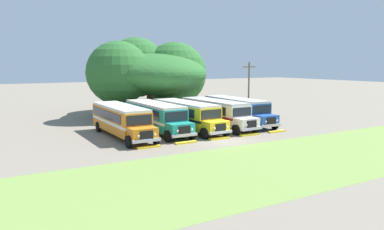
{
  "coord_description": "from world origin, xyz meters",
  "views": [
    {
      "loc": [
        -18.48,
        -26.07,
        6.64
      ],
      "look_at": [
        0.0,
        5.42,
        1.6
      ],
      "focal_mm": 34.92,
      "sensor_mm": 36.0,
      "label": 1
    }
  ],
  "objects_px": {
    "broad_shade_tree": "(149,72)",
    "parked_bus_slot_4": "(237,109)",
    "utility_pole": "(249,88)",
    "parked_bus_slot_2": "(186,114)",
    "parked_bus_slot_1": "(156,116)",
    "parked_bus_slot_3": "(215,112)",
    "parked_bus_slot_0": "(121,119)"
  },
  "relations": [
    {
      "from": "parked_bus_slot_4",
      "to": "parked_bus_slot_0",
      "type": "bearing_deg",
      "value": -86.21
    },
    {
      "from": "parked_bus_slot_2",
      "to": "broad_shade_tree",
      "type": "xyz_separation_m",
      "value": [
        1.73,
        13.03,
        3.9
      ]
    },
    {
      "from": "parked_bus_slot_4",
      "to": "parked_bus_slot_3",
      "type": "bearing_deg",
      "value": -78.88
    },
    {
      "from": "parked_bus_slot_1",
      "to": "parked_bus_slot_2",
      "type": "relative_size",
      "value": 1.0
    },
    {
      "from": "parked_bus_slot_1",
      "to": "broad_shade_tree",
      "type": "relative_size",
      "value": 0.62
    },
    {
      "from": "parked_bus_slot_0",
      "to": "parked_bus_slot_4",
      "type": "bearing_deg",
      "value": 92.38
    },
    {
      "from": "parked_bus_slot_1",
      "to": "parked_bus_slot_3",
      "type": "relative_size",
      "value": 1.0
    },
    {
      "from": "parked_bus_slot_2",
      "to": "parked_bus_slot_3",
      "type": "distance_m",
      "value": 3.53
    },
    {
      "from": "parked_bus_slot_4",
      "to": "utility_pole",
      "type": "distance_m",
      "value": 4.68
    },
    {
      "from": "broad_shade_tree",
      "to": "utility_pole",
      "type": "height_order",
      "value": "broad_shade_tree"
    },
    {
      "from": "parked_bus_slot_1",
      "to": "parked_bus_slot_4",
      "type": "xyz_separation_m",
      "value": [
        9.96,
        0.09,
        0.0
      ]
    },
    {
      "from": "parked_bus_slot_4",
      "to": "utility_pole",
      "type": "height_order",
      "value": "utility_pole"
    },
    {
      "from": "parked_bus_slot_4",
      "to": "broad_shade_tree",
      "type": "distance_m",
      "value": 14.0
    },
    {
      "from": "parked_bus_slot_0",
      "to": "parked_bus_slot_1",
      "type": "bearing_deg",
      "value": 97.11
    },
    {
      "from": "broad_shade_tree",
      "to": "utility_pole",
      "type": "relative_size",
      "value": 2.56
    },
    {
      "from": "parked_bus_slot_3",
      "to": "broad_shade_tree",
      "type": "xyz_separation_m",
      "value": [
        -1.8,
        13.01,
        3.9
      ]
    },
    {
      "from": "parked_bus_slot_1",
      "to": "parked_bus_slot_4",
      "type": "height_order",
      "value": "same"
    },
    {
      "from": "parked_bus_slot_2",
      "to": "utility_pole",
      "type": "height_order",
      "value": "utility_pole"
    },
    {
      "from": "parked_bus_slot_0",
      "to": "broad_shade_tree",
      "type": "height_order",
      "value": "broad_shade_tree"
    },
    {
      "from": "parked_bus_slot_0",
      "to": "parked_bus_slot_2",
      "type": "relative_size",
      "value": 1.0
    },
    {
      "from": "parked_bus_slot_2",
      "to": "broad_shade_tree",
      "type": "height_order",
      "value": "broad_shade_tree"
    },
    {
      "from": "broad_shade_tree",
      "to": "parked_bus_slot_0",
      "type": "bearing_deg",
      "value": -123.43
    },
    {
      "from": "utility_pole",
      "to": "broad_shade_tree",
      "type": "bearing_deg",
      "value": 130.11
    },
    {
      "from": "parked_bus_slot_3",
      "to": "parked_bus_slot_0",
      "type": "bearing_deg",
      "value": -92.07
    },
    {
      "from": "parked_bus_slot_0",
      "to": "parked_bus_slot_3",
      "type": "height_order",
      "value": "same"
    },
    {
      "from": "parked_bus_slot_3",
      "to": "broad_shade_tree",
      "type": "distance_m",
      "value": 13.7
    },
    {
      "from": "broad_shade_tree",
      "to": "utility_pole",
      "type": "xyz_separation_m",
      "value": [
        8.54,
        -10.14,
        -1.81
      ]
    },
    {
      "from": "parked_bus_slot_2",
      "to": "parked_bus_slot_3",
      "type": "xyz_separation_m",
      "value": [
        3.53,
        0.01,
        0.0
      ]
    },
    {
      "from": "parked_bus_slot_0",
      "to": "broad_shade_tree",
      "type": "relative_size",
      "value": 0.62
    },
    {
      "from": "utility_pole",
      "to": "parked_bus_slot_4",
      "type": "bearing_deg",
      "value": -146.33
    },
    {
      "from": "broad_shade_tree",
      "to": "parked_bus_slot_4",
      "type": "bearing_deg",
      "value": -67.91
    },
    {
      "from": "parked_bus_slot_2",
      "to": "parked_bus_slot_4",
      "type": "bearing_deg",
      "value": 92.64
    }
  ]
}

